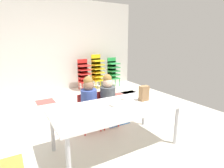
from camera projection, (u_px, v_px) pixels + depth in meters
ground_plane at (92, 127)px, 3.21m from camera, size 5.27×5.53×0.02m
back_wall at (51, 46)px, 5.21m from camera, size 5.27×0.10×2.63m
craft_table at (117, 110)px, 2.47m from camera, size 1.74×0.83×0.61m
seated_child_near_camera at (89, 99)px, 2.94m from camera, size 0.32×0.32×0.92m
seated_child_middle_seat at (108, 96)px, 3.11m from camera, size 0.34×0.34×0.92m
kid_chair_red_stack at (84, 73)px, 5.44m from camera, size 0.32×0.30×0.92m
kid_chair_yellow_stack at (97, 70)px, 5.65m from camera, size 0.32×0.30×1.04m
kid_chair_green_stack at (113, 70)px, 5.94m from camera, size 0.32×0.30×0.92m
paper_bag_brown at (144, 93)px, 2.68m from camera, size 0.13×0.09×0.22m
paper_plate_near_edge at (124, 99)px, 2.74m from camera, size 0.18×0.18×0.01m
paper_plate_center_table at (132, 105)px, 2.50m from camera, size 0.18×0.18×0.01m
donut_powdered_on_plate at (124, 98)px, 2.74m from camera, size 0.11×0.11×0.03m
donut_powdered_loose at (114, 104)px, 2.48m from camera, size 0.12×0.12×0.04m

